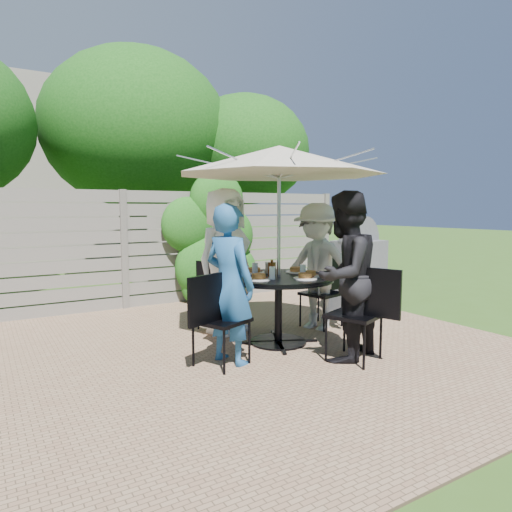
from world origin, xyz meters
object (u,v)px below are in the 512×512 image
plate_right (296,270)px  glass_back (255,269)px  umbrella (279,161)px  bbq_grill (359,269)px  plate_front (305,277)px  plate_back (254,271)px  person_front (344,277)px  chair_back (218,310)px  chair_front (355,334)px  patio_table (278,297)px  person_back (225,261)px  plate_extra (310,274)px  glass_left (272,273)px  syrup_jug (272,269)px  plate_left (259,278)px  glass_front (303,271)px  chair_left (220,339)px  person_left (229,285)px  coffee_cup (269,268)px  chair_right (322,307)px  person_right (317,267)px

plate_right → glass_back: bearing=170.4°
umbrella → bbq_grill: bearing=20.0°
plate_front → plate_back: bearing=109.6°
umbrella → person_front: size_ratio=1.70×
chair_back → chair_front: bearing=4.4°
patio_table → plate_right: 0.45m
patio_table → bbq_grill: 2.04m
person_back → chair_front: bearing=-90.0°
chair_front → plate_extra: size_ratio=4.11×
glass_left → chair_back: bearing=95.9°
patio_table → umbrella: (-0.00, -0.00, 1.53)m
chair_front → plate_back: bearing=-1.6°
glass_left → syrup_jug: size_ratio=0.88×
plate_left → glass_left: 0.15m
plate_front → glass_front: bearing=63.4°
chair_left → chair_front: size_ratio=0.96×
chair_front → glass_back: size_ratio=7.04×
plate_right → glass_front: size_ratio=1.86×
person_back → plate_right: bearing=-66.6°
person_left → chair_front: (1.11, -0.63, -0.51)m
plate_front → bbq_grill: size_ratio=0.18×
chair_back → glass_back: 0.94m
plate_back → plate_front: size_ratio=1.00×
person_back → chair_front: 1.90m
patio_table → plate_extra: size_ratio=6.48×
umbrella → glass_front: bearing=-48.4°
coffee_cup → bbq_grill: bbq_grill is taller
plate_right → glass_front: glass_front is taller
umbrella → person_front: (0.28, -0.78, -1.22)m
chair_front → person_front: (-0.05, 0.13, 0.57)m
patio_table → plate_front: (0.12, -0.34, 0.27)m
person_left → glass_front: bearing=-105.5°
person_left → glass_left: person_left is taller
plate_back → plate_front: bearing=-70.4°
patio_table → bbq_grill: (1.91, 0.70, 0.10)m
plate_front → plate_extra: (0.15, 0.12, -0.00)m
chair_front → chair_right: bearing=-46.7°
chair_front → glass_front: bearing=-10.1°
umbrella → chair_front: umbrella is taller
person_front → plate_right: bearing=-113.4°
chair_left → person_right: (1.69, 0.60, 0.53)m
patio_table → person_right: (0.78, 0.28, 0.26)m
coffee_cup → glass_back: bearing=-171.3°
patio_table → chair_right: 1.00m
person_back → syrup_jug: bearing=-94.4°
patio_table → glass_left: (-0.21, -0.19, 0.31)m
chair_left → plate_front: chair_left is taller
person_right → glass_left: size_ratio=11.65×
chair_back → person_front: person_front is taller
plate_right → chair_back: bearing=130.0°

